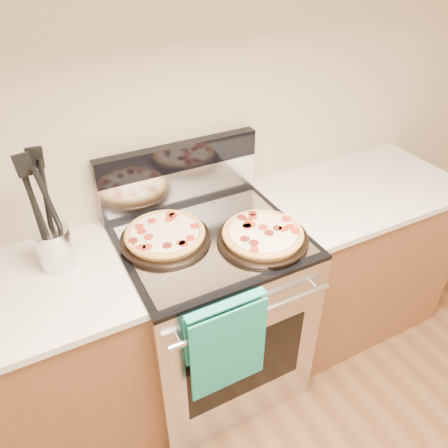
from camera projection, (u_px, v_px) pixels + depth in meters
name	position (u px, v px, depth m)	size (l,w,h in m)	color
wall_back	(172.00, 113.00, 1.86)	(4.00, 4.00, 0.00)	#C6B08F
range_body	(212.00, 314.00, 2.13)	(0.76, 0.68, 0.90)	#B7B7BC
oven_window	(246.00, 365.00, 1.89)	(0.56, 0.01, 0.40)	black
cooktop	(210.00, 239.00, 1.86)	(0.76, 0.68, 0.02)	black
backsplash_lower	(181.00, 186.00, 2.03)	(0.76, 0.06, 0.18)	silver
backsplash_upper	(179.00, 157.00, 1.94)	(0.76, 0.06, 0.12)	black
oven_handle	(254.00, 315.00, 1.65)	(0.03, 0.03, 0.70)	silver
dish_towel	(226.00, 344.00, 1.67)	(0.32, 0.05, 0.42)	#1A8672
foil_sheet	(213.00, 240.00, 1.83)	(0.70, 0.55, 0.01)	gray
cabinet_left	(20.00, 383.00, 1.82)	(1.00, 0.62, 0.88)	brown
cabinet_right	(348.00, 258.00, 2.49)	(1.00, 0.62, 0.88)	brown
countertop_right	(363.00, 190.00, 2.22)	(1.02, 0.64, 0.03)	beige
pepperoni_pizza_back	(165.00, 235.00, 1.81)	(0.37, 0.37, 0.05)	#BA7B38
pepperoni_pizza_front	(263.00, 235.00, 1.81)	(0.38, 0.38, 0.05)	#BA7B38
utensil_crock	(55.00, 247.00, 1.68)	(0.14, 0.14, 0.17)	silver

